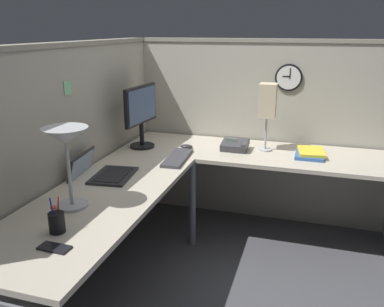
{
  "coord_description": "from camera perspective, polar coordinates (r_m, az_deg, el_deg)",
  "views": [
    {
      "loc": [
        -2.56,
        -0.67,
        1.67
      ],
      "look_at": [
        -0.11,
        0.08,
        0.86
      ],
      "focal_mm": 37.31,
      "sensor_mm": 36.0,
      "label": 1
    }
  ],
  "objects": [
    {
      "name": "laptop",
      "position": [
        2.7,
        -13.11,
        -2.64
      ],
      "size": [
        0.38,
        0.42,
        0.22
      ],
      "color": "#232326",
      "rests_on": "desk"
    },
    {
      "name": "cubicle_wall_right",
      "position": [
        3.56,
        10.01,
        3.11
      ],
      "size": [
        0.12,
        2.37,
        1.58
      ],
      "color": "#A8A393",
      "rests_on": "ground"
    },
    {
      "name": "ground_plane",
      "position": [
        3.13,
        2.09,
        -14.66
      ],
      "size": [
        6.8,
        6.8,
        0.0
      ],
      "primitive_type": "plane",
      "color": "#47474C"
    },
    {
      "name": "cubicle_wall_back",
      "position": [
        2.82,
        -17.1,
        -1.29
      ],
      "size": [
        2.57,
        0.12,
        1.58
      ],
      "color": "#A8A393",
      "rests_on": "ground"
    },
    {
      "name": "monitor",
      "position": [
        3.22,
        -7.29,
        5.92
      ],
      "size": [
        0.46,
        0.2,
        0.5
      ],
      "color": "black",
      "rests_on": "desk"
    },
    {
      "name": "desk_lamp_dome",
      "position": [
        2.18,
        -17.55,
        1.48
      ],
      "size": [
        0.24,
        0.24,
        0.44
      ],
      "color": "#B7BABF",
      "rests_on": "desk"
    },
    {
      "name": "computer_mouse",
      "position": [
        3.22,
        -0.79,
        1.0
      ],
      "size": [
        0.06,
        0.1,
        0.03
      ],
      "primitive_type": "ellipsoid",
      "color": "#232326",
      "rests_on": "desk"
    },
    {
      "name": "pinned_note_leftmost",
      "position": [
        2.66,
        -17.36,
        8.95
      ],
      "size": [
        0.08,
        0.0,
        0.09
      ],
      "primitive_type": "cube",
      "color": "#8CCC99"
    },
    {
      "name": "wall_clock",
      "position": [
        3.4,
        13.66,
        10.51
      ],
      "size": [
        0.04,
        0.22,
        0.22
      ],
      "color": "black"
    },
    {
      "name": "desk",
      "position": [
        2.7,
        2.42,
        -5.0
      ],
      "size": [
        2.35,
        2.15,
        0.73
      ],
      "color": "beige",
      "rests_on": "ground"
    },
    {
      "name": "cell_phone",
      "position": [
        1.91,
        -19.07,
        -12.61
      ],
      "size": [
        0.07,
        0.15,
        0.01
      ],
      "primitive_type": "cube",
      "rotation": [
        0.0,
        0.0,
        -0.04
      ],
      "color": "black",
      "rests_on": "desk"
    },
    {
      "name": "book_stack",
      "position": [
        3.17,
        16.56,
        0.04
      ],
      "size": [
        0.3,
        0.23,
        0.04
      ],
      "color": "#335999",
      "rests_on": "desk"
    },
    {
      "name": "keyboard",
      "position": [
        2.96,
        -2.1,
        -0.62
      ],
      "size": [
        0.44,
        0.17,
        0.02
      ],
      "primitive_type": "cube",
      "rotation": [
        0.0,
        0.0,
        0.07
      ],
      "color": "#38383D",
      "rests_on": "desk"
    },
    {
      "name": "pen_cup",
      "position": [
        2.03,
        -18.78,
        -9.26
      ],
      "size": [
        0.08,
        0.08,
        0.18
      ],
      "color": "black",
      "rests_on": "desk"
    },
    {
      "name": "desk_lamp_paper",
      "position": [
        3.15,
        10.76,
        7.17
      ],
      "size": [
        0.13,
        0.13,
        0.53
      ],
      "color": "#B7BABF",
      "rests_on": "desk"
    },
    {
      "name": "office_phone",
      "position": [
        3.2,
        6.25,
        1.14
      ],
      "size": [
        0.19,
        0.21,
        0.11
      ],
      "color": "#38383D",
      "rests_on": "desk"
    }
  ]
}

